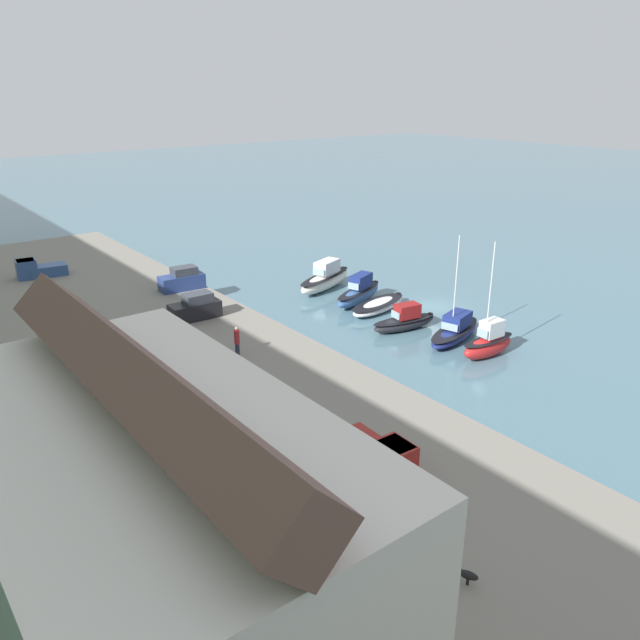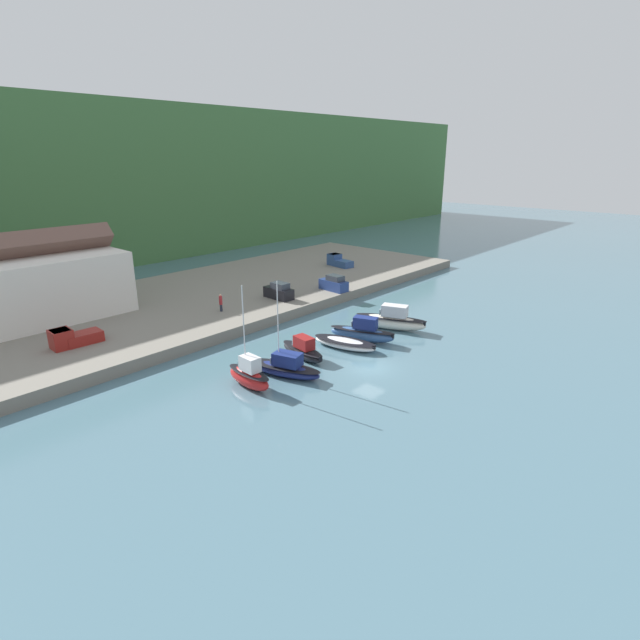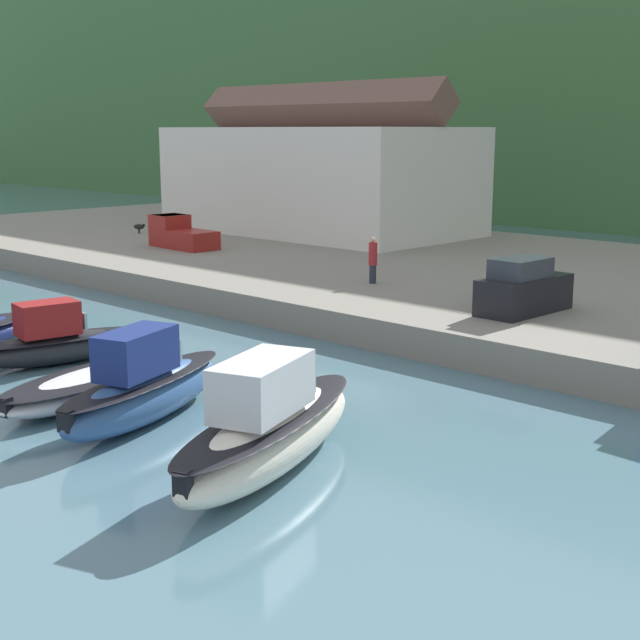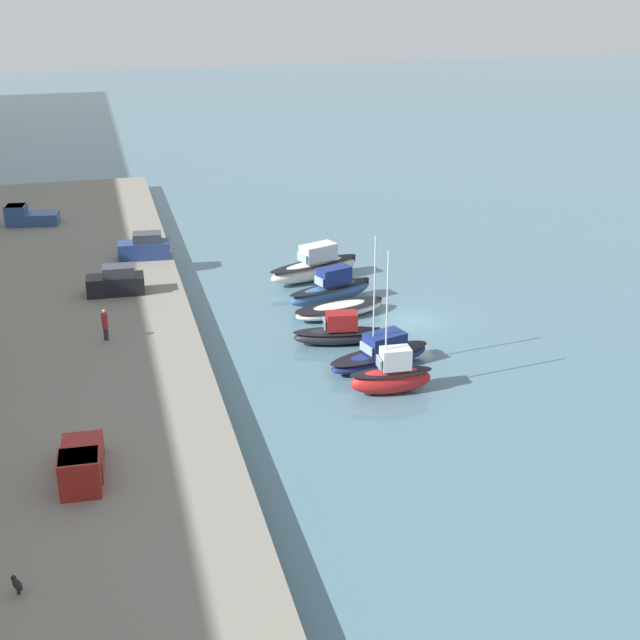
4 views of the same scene
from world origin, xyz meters
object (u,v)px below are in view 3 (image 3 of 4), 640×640
(moored_boat_2, at_px, (55,342))
(moored_boat_3, at_px, (94,384))
(dog_on_quay, at_px, (139,227))
(moored_boat_4, at_px, (144,388))
(parked_car_0, at_px, (523,289))
(pickup_truck_0, at_px, (179,234))
(moored_boat_5, at_px, (269,429))
(person_on_quay, at_px, (373,260))

(moored_boat_2, relative_size, moored_boat_3, 0.84)
(moored_boat_3, distance_m, dog_on_quay, 34.97)
(moored_boat_4, relative_size, parked_car_0, 1.74)
(parked_car_0, bearing_deg, moored_boat_3, -107.16)
(moored_boat_4, distance_m, pickup_truck_0, 29.51)
(moored_boat_4, xyz_separation_m, moored_boat_5, (5.34, -0.11, 0.07))
(moored_boat_4, height_order, dog_on_quay, moored_boat_4)
(moored_boat_2, xyz_separation_m, moored_boat_4, (7.70, -1.62, 0.20))
(parked_car_0, relative_size, person_on_quay, 1.99)
(moored_boat_4, height_order, person_on_quay, person_on_quay)
(parked_car_0, distance_m, person_on_quay, 8.67)
(moored_boat_2, bearing_deg, person_on_quay, 92.90)
(moored_boat_5, distance_m, person_on_quay, 20.45)
(pickup_truck_0, height_order, person_on_quay, person_on_quay)
(moored_boat_2, height_order, moored_boat_4, moored_boat_4)
(moored_boat_2, relative_size, moored_boat_5, 0.73)
(moored_boat_2, height_order, dog_on_quay, moored_boat_2)
(moored_boat_2, bearing_deg, moored_boat_4, -2.36)
(moored_boat_4, bearing_deg, moored_boat_3, 157.83)
(moored_boat_3, height_order, person_on_quay, person_on_quay)
(moored_boat_3, relative_size, pickup_truck_0, 1.55)
(moored_boat_5, bearing_deg, parked_car_0, 79.87)
(parked_car_0, xyz_separation_m, pickup_truck_0, (-25.48, 2.89, -0.10))
(person_on_quay, xyz_separation_m, dog_on_quay, (-24.75, 4.38, -0.64))
(dog_on_quay, bearing_deg, moored_boat_2, 24.40)
(moored_boat_2, bearing_deg, parked_car_0, 63.35)
(parked_car_0, bearing_deg, dog_on_quay, 172.93)
(person_on_quay, bearing_deg, dog_on_quay, 169.98)
(person_on_quay, height_order, dog_on_quay, person_on_quay)
(moored_boat_5, relative_size, person_on_quay, 4.00)
(person_on_quay, bearing_deg, parked_car_0, -7.35)
(moored_boat_5, bearing_deg, moored_boat_4, 159.22)
(person_on_quay, bearing_deg, moored_boat_3, -79.61)
(dog_on_quay, bearing_deg, person_on_quay, 54.94)
(moored_boat_5, distance_m, parked_car_0, 16.17)
(moored_boat_3, distance_m, moored_boat_4, 2.89)
(moored_boat_3, xyz_separation_m, parked_car_0, (5.52, 15.66, 1.64))
(dog_on_quay, bearing_deg, moored_boat_3, 27.74)
(pickup_truck_0, relative_size, dog_on_quay, 5.58)
(moored_boat_2, bearing_deg, moored_boat_5, 1.99)
(moored_boat_3, height_order, dog_on_quay, dog_on_quay)
(pickup_truck_0, xyz_separation_m, dog_on_quay, (-7.87, 2.59, -0.36))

